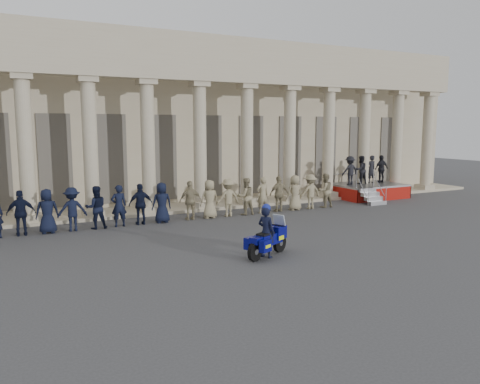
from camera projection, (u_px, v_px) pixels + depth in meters
name	position (u px, v px, depth m)	size (l,w,h in m)	color
ground	(254.00, 251.00, 15.72)	(90.00, 90.00, 0.00)	#3A3A3C
building	(138.00, 120.00, 28.15)	(40.00, 12.50, 9.00)	tan
officer_rank	(129.00, 205.00, 19.60)	(21.55, 0.67, 1.76)	black
reviewing_stand	(365.00, 176.00, 27.36)	(4.01, 3.90, 2.46)	gray
motorcycle	(268.00, 239.00, 14.96)	(1.86, 1.23, 1.28)	black
rider	(266.00, 231.00, 14.83)	(0.61, 0.71, 1.73)	black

